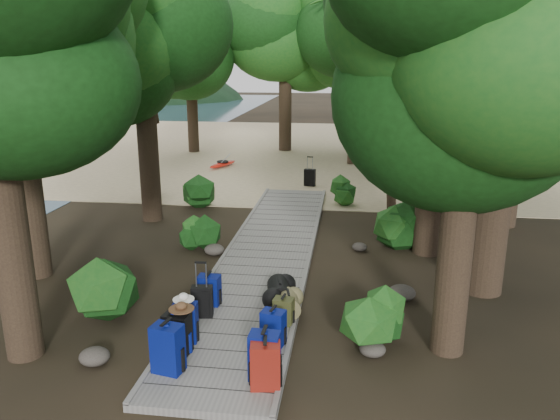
% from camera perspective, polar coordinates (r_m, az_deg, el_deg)
% --- Properties ---
extents(ground, '(120.00, 120.00, 0.00)m').
position_cam_1_polar(ground, '(11.81, -1.89, -6.46)').
color(ground, black).
rests_on(ground, ground).
extents(sand_beach, '(40.00, 22.00, 0.02)m').
position_cam_1_polar(sand_beach, '(27.21, 3.65, 6.29)').
color(sand_beach, '#C7B286').
rests_on(sand_beach, ground).
extents(boardwalk, '(2.00, 12.00, 0.12)m').
position_cam_1_polar(boardwalk, '(12.71, -1.15, -4.53)').
color(boardwalk, gray).
rests_on(boardwalk, ground).
extents(backpack_left_a, '(0.47, 0.38, 0.79)m').
position_cam_1_polar(backpack_left_a, '(8.11, -11.67, -13.75)').
color(backpack_left_a, navy).
rests_on(backpack_left_a, boardwalk).
extents(backpack_left_b, '(0.42, 0.33, 0.71)m').
position_cam_1_polar(backpack_left_b, '(8.55, -10.69, -12.35)').
color(backpack_left_b, black).
rests_on(backpack_left_b, boardwalk).
extents(backpack_left_c, '(0.40, 0.30, 0.70)m').
position_cam_1_polar(backpack_left_c, '(8.86, -9.89, -11.30)').
color(backpack_left_c, navy).
rests_on(backpack_left_c, boardwalk).
extents(backpack_left_d, '(0.41, 0.31, 0.60)m').
position_cam_1_polar(backpack_left_d, '(10.05, -7.43, -8.13)').
color(backpack_left_d, navy).
rests_on(backpack_left_d, boardwalk).
extents(backpack_right_a, '(0.44, 0.34, 0.72)m').
position_cam_1_polar(backpack_right_a, '(7.64, -1.54, -15.71)').
color(backpack_right_a, maroon).
rests_on(backpack_right_a, boardwalk).
extents(backpack_right_b, '(0.43, 0.31, 0.76)m').
position_cam_1_polar(backpack_right_b, '(7.81, -1.63, -14.75)').
color(backpack_right_b, navy).
rests_on(backpack_right_b, boardwalk).
extents(backpack_right_c, '(0.41, 0.33, 0.62)m').
position_cam_1_polar(backpack_right_c, '(8.67, -0.71, -11.99)').
color(backpack_right_c, navy).
rests_on(backpack_right_c, boardwalk).
extents(backpack_right_d, '(0.36, 0.28, 0.50)m').
position_cam_1_polar(backpack_right_d, '(9.30, 0.38, -10.37)').
color(backpack_right_d, '#3A3A1A').
rests_on(backpack_right_d, boardwalk).
extents(duffel_right_khaki, '(0.50, 0.65, 0.39)m').
position_cam_1_polar(duffel_right_khaki, '(9.64, 0.86, -9.75)').
color(duffel_right_khaki, brown).
rests_on(duffel_right_khaki, boardwalk).
extents(duffel_right_black, '(0.55, 0.75, 0.43)m').
position_cam_1_polar(duffel_right_black, '(10.05, -0.05, -8.52)').
color(duffel_right_black, black).
rests_on(duffel_right_black, boardwalk).
extents(suitcase_on_boardwalk, '(0.38, 0.24, 0.56)m').
position_cam_1_polar(suitcase_on_boardwalk, '(9.61, -8.13, -9.44)').
color(suitcase_on_boardwalk, black).
rests_on(suitcase_on_boardwalk, boardwalk).
extents(lone_suitcase_on_sand, '(0.42, 0.29, 0.60)m').
position_cam_1_polar(lone_suitcase_on_sand, '(19.44, 3.13, 3.41)').
color(lone_suitcase_on_sand, black).
rests_on(lone_suitcase_on_sand, sand_beach).
extents(hat_brown, '(0.38, 0.38, 0.12)m').
position_cam_1_polar(hat_brown, '(8.37, -10.27, -9.80)').
color(hat_brown, '#51351E').
rests_on(hat_brown, backpack_left_b).
extents(hat_white, '(0.34, 0.34, 0.11)m').
position_cam_1_polar(hat_white, '(8.70, -10.06, -8.86)').
color(hat_white, silver).
rests_on(hat_white, backpack_left_c).
extents(kayak, '(2.00, 3.49, 0.35)m').
position_cam_1_polar(kayak, '(22.86, -6.01, 4.89)').
color(kayak, '#B71A0F').
rests_on(kayak, sand_beach).
extents(sun_lounger, '(1.11, 1.85, 0.57)m').
position_cam_1_polar(sun_lounger, '(20.70, 12.82, 3.76)').
color(sun_lounger, silver).
rests_on(sun_lounger, sand_beach).
extents(tree_right_a, '(4.39, 4.39, 7.32)m').
position_cam_1_polar(tree_right_a, '(8.15, 19.02, 9.25)').
color(tree_right_a, black).
rests_on(tree_right_a, ground).
extents(tree_right_b, '(6.00, 6.00, 10.71)m').
position_cam_1_polar(tree_right_b, '(10.75, 23.11, 19.31)').
color(tree_right_b, black).
rests_on(tree_right_b, ground).
extents(tree_right_c, '(5.50, 5.50, 9.51)m').
position_cam_1_polar(tree_right_c, '(12.62, 16.62, 16.45)').
color(tree_right_c, black).
rests_on(tree_right_c, ground).
extents(tree_right_d, '(5.42, 5.42, 9.94)m').
position_cam_1_polar(tree_right_d, '(15.57, 24.10, 16.31)').
color(tree_right_d, black).
rests_on(tree_right_d, ground).
extents(tree_right_e, '(4.97, 4.97, 8.95)m').
position_cam_1_polar(tree_right_e, '(18.64, 16.60, 15.15)').
color(tree_right_e, black).
rests_on(tree_right_e, ground).
extents(tree_right_f, '(5.03, 5.03, 8.98)m').
position_cam_1_polar(tree_right_f, '(20.75, 22.40, 14.69)').
color(tree_right_f, black).
rests_on(tree_right_f, ground).
extents(tree_left_b, '(4.56, 4.56, 8.21)m').
position_cam_1_polar(tree_left_b, '(11.92, -26.12, 12.47)').
color(tree_left_b, black).
rests_on(tree_left_b, ground).
extents(tree_left_c, '(4.57, 4.57, 7.94)m').
position_cam_1_polar(tree_left_c, '(15.28, -14.09, 13.45)').
color(tree_left_c, black).
rests_on(tree_left_c, ground).
extents(tree_back_a, '(5.07, 5.07, 8.78)m').
position_cam_1_polar(tree_back_a, '(26.66, 0.56, 15.59)').
color(tree_back_a, black).
rests_on(tree_back_a, ground).
extents(tree_back_b, '(5.22, 5.22, 9.32)m').
position_cam_1_polar(tree_back_b, '(26.16, 8.68, 16.00)').
color(tree_back_b, black).
rests_on(tree_back_b, ground).
extents(tree_back_c, '(5.18, 5.18, 9.32)m').
position_cam_1_polar(tree_back_c, '(26.21, 15.28, 15.64)').
color(tree_back_c, black).
rests_on(tree_back_c, ground).
extents(tree_back_d, '(4.43, 4.43, 7.38)m').
position_cam_1_polar(tree_back_d, '(26.62, -9.31, 13.88)').
color(tree_back_d, black).
rests_on(tree_back_d, ground).
extents(palm_right_a, '(3.83, 3.83, 6.53)m').
position_cam_1_polar(palm_right_a, '(16.38, 12.55, 11.19)').
color(palm_right_a, '#133C11').
rests_on(palm_right_a, ground).
extents(palm_right_b, '(4.42, 4.42, 8.53)m').
position_cam_1_polar(palm_right_b, '(22.06, 17.46, 14.54)').
color(palm_right_b, '#133C11').
rests_on(palm_right_b, ground).
extents(palm_right_c, '(4.29, 4.29, 6.82)m').
position_cam_1_polar(palm_right_c, '(23.53, 8.28, 13.02)').
color(palm_right_c, '#133C11').
rests_on(palm_right_c, ground).
extents(palm_left_a, '(4.54, 4.54, 7.22)m').
position_cam_1_polar(palm_left_a, '(18.06, -14.41, 12.55)').
color(palm_left_a, '#133C11').
rests_on(palm_left_a, ground).
extents(rock_left_a, '(0.47, 0.42, 0.26)m').
position_cam_1_polar(rock_left_a, '(8.91, -18.82, -14.28)').
color(rock_left_a, '#4C473F').
rests_on(rock_left_a, ground).
extents(rock_left_b, '(0.35, 0.32, 0.19)m').
position_cam_1_polar(rock_left_b, '(10.50, -17.53, -9.62)').
color(rock_left_b, '#4C473F').
rests_on(rock_left_b, ground).
extents(rock_left_c, '(0.47, 0.43, 0.26)m').
position_cam_1_polar(rock_left_c, '(12.82, -6.88, -4.13)').
color(rock_left_c, '#4C473F').
rests_on(rock_left_c, ground).
extents(rock_left_d, '(0.29, 0.26, 0.16)m').
position_cam_1_polar(rock_left_d, '(14.69, -7.50, -1.75)').
color(rock_left_d, '#4C473F').
rests_on(rock_left_d, ground).
extents(rock_right_a, '(0.41, 0.37, 0.23)m').
position_cam_1_polar(rock_right_a, '(8.80, 9.63, -14.13)').
color(rock_right_a, '#4C473F').
rests_on(rock_right_a, ground).
extents(rock_right_b, '(0.52, 0.47, 0.29)m').
position_cam_1_polar(rock_right_b, '(10.72, 12.61, -8.43)').
color(rock_right_b, '#4C473F').
rests_on(rock_right_b, ground).
extents(rock_right_c, '(0.36, 0.32, 0.20)m').
position_cam_1_polar(rock_right_c, '(13.14, 8.31, -3.83)').
color(rock_right_c, '#4C473F').
rests_on(rock_right_c, ground).
extents(rock_right_d, '(0.59, 0.53, 0.33)m').
position_cam_1_polar(rock_right_d, '(15.35, 11.37, -0.85)').
color(rock_right_d, '#4C473F').
rests_on(rock_right_d, ground).
extents(shrub_left_a, '(1.25, 1.25, 1.13)m').
position_cam_1_polar(shrub_left_a, '(9.92, -17.48, -8.16)').
color(shrub_left_a, '#185119').
rests_on(shrub_left_a, ground).
extents(shrub_left_b, '(0.86, 0.86, 0.78)m').
position_cam_1_polar(shrub_left_b, '(13.13, -8.46, -2.51)').
color(shrub_left_b, '#185119').
rests_on(shrub_left_b, ground).
extents(shrub_left_c, '(1.13, 1.13, 1.02)m').
position_cam_1_polar(shrub_left_c, '(16.82, -8.81, 1.96)').
color(shrub_left_c, '#185119').
rests_on(shrub_left_c, ground).
extents(shrub_right_a, '(1.03, 1.03, 0.92)m').
position_cam_1_polar(shrub_right_a, '(8.97, 9.66, -11.00)').
color(shrub_right_a, '#185119').
rests_on(shrub_right_a, ground).
extents(shrub_right_b, '(1.27, 1.27, 1.14)m').
position_cam_1_polar(shrub_right_b, '(13.36, 12.28, -1.57)').
color(shrub_right_b, '#185119').
rests_on(shrub_right_b, ground).
extents(shrub_right_c, '(0.95, 0.95, 0.86)m').
position_cam_1_polar(shrub_right_c, '(17.01, 6.70, 1.91)').
color(shrub_right_c, '#185119').
rests_on(shrub_right_c, ground).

